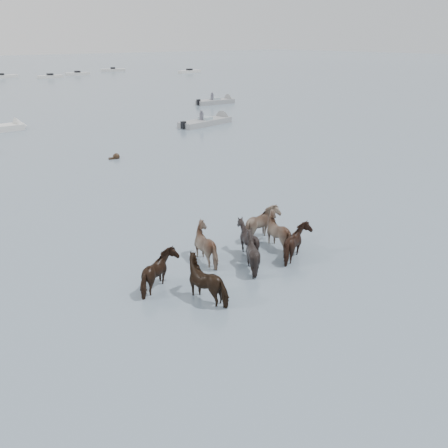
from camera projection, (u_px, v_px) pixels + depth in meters
ground at (184, 290)px, 14.20m from camera, size 400.00×400.00×0.00m
pony_herd at (241, 249)px, 15.75m from camera, size 6.91×3.79×1.46m
swimming_pony at (116, 157)px, 29.39m from camera, size 0.72×0.44×0.44m
motorboat_d at (211, 121)px, 41.03m from camera, size 6.02×2.61×1.92m
motorboat_e at (220, 101)px, 53.52m from camera, size 5.13×2.00×1.92m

